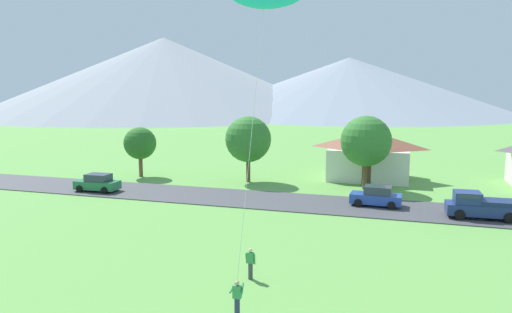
{
  "coord_description": "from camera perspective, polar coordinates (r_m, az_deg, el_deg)",
  "views": [
    {
      "loc": [
        8.01,
        -9.8,
        9.91
      ],
      "look_at": [
        1.19,
        12.34,
        6.58
      ],
      "focal_mm": 33.32,
      "sensor_mm": 36.0,
      "label": 1
    }
  ],
  "objects": [
    {
      "name": "road_strip",
      "position": [
        41.76,
        5.61,
        -5.53
      ],
      "size": [
        160.0,
        6.75,
        0.08
      ],
      "primitive_type": "cube",
      "color": "#424247",
      "rests_on": "ground"
    },
    {
      "name": "mountain_central_ridge",
      "position": [
        191.69,
        -10.94,
        9.47
      ],
      "size": [
        138.74,
        138.74,
        29.4
      ],
      "primitive_type": "cone",
      "color": "#8E939E",
      "rests_on": "ground"
    },
    {
      "name": "tree_near_left",
      "position": [
        50.16,
        -0.95,
        2.08
      ],
      "size": [
        4.87,
        4.87,
        7.03
      ],
      "color": "brown",
      "rests_on": "ground"
    },
    {
      "name": "parked_car_green_west_end",
      "position": [
        48.34,
        -18.48,
        -3.03
      ],
      "size": [
        4.25,
        2.18,
        1.68
      ],
      "color": "#237042",
      "rests_on": "road_strip"
    },
    {
      "name": "mountain_far_west_ridge",
      "position": [
        187.66,
        11.09,
        8.3
      ],
      "size": [
        123.67,
        123.67,
        21.57
      ],
      "primitive_type": "cone",
      "color": "gray",
      "rests_on": "ground"
    },
    {
      "name": "parked_car_blue_mid_west",
      "position": [
        41.5,
        14.24,
        -4.67
      ],
      "size": [
        4.27,
        2.22,
        1.68
      ],
      "color": "#2847A8",
      "rests_on": "road_strip"
    },
    {
      "name": "house_leftmost",
      "position": [
        53.6,
        13.43,
        0.28
      ],
      "size": [
        9.14,
        7.19,
        5.31
      ],
      "color": "silver",
      "rests_on": "ground"
    },
    {
      "name": "watcher_person",
      "position": [
        25.39,
        -0.67,
        -12.67
      ],
      "size": [
        0.56,
        0.24,
        1.68
      ],
      "color": "#3D3D42",
      "rests_on": "ground"
    },
    {
      "name": "pickup_truck_navy_west_side",
      "position": [
        40.27,
        25.33,
        -5.32
      ],
      "size": [
        5.27,
        2.47,
        1.99
      ],
      "color": "navy",
      "rests_on": "road_strip"
    },
    {
      "name": "tree_center",
      "position": [
        47.66,
        13.06,
        1.81
      ],
      "size": [
        4.97,
        4.97,
        7.3
      ],
      "color": "brown",
      "rests_on": "ground"
    },
    {
      "name": "tree_left_of_center",
      "position": [
        54.87,
        -13.76,
        1.54
      ],
      "size": [
        3.62,
        3.62,
        5.63
      ],
      "color": "brown",
      "rests_on": "ground"
    },
    {
      "name": "mountain_west_ridge",
      "position": [
        186.61,
        10.36,
        8.13
      ],
      "size": [
        96.84,
        96.84,
        20.31
      ],
      "primitive_type": "cone",
      "color": "slate",
      "rests_on": "ground"
    }
  ]
}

